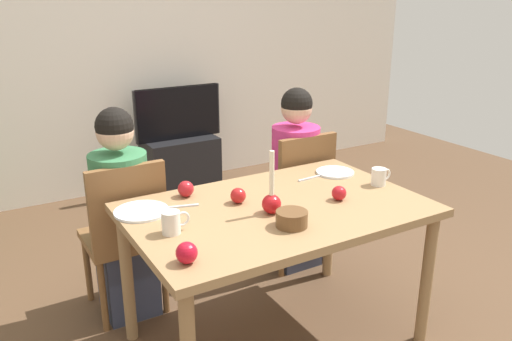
% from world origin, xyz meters
% --- Properties ---
extents(ground_plane, '(7.68, 7.68, 0.00)m').
position_xyz_m(ground_plane, '(0.00, 0.00, 0.00)').
color(ground_plane, brown).
extents(back_wall, '(6.40, 0.10, 2.60)m').
position_xyz_m(back_wall, '(0.00, 2.60, 1.30)').
color(back_wall, silver).
rests_on(back_wall, ground).
extents(dining_table, '(1.40, 0.90, 0.75)m').
position_xyz_m(dining_table, '(0.00, 0.00, 0.67)').
color(dining_table, '#99754C').
rests_on(dining_table, ground).
extents(chair_left, '(0.40, 0.40, 0.90)m').
position_xyz_m(chair_left, '(-0.57, 0.61, 0.51)').
color(chair_left, brown).
rests_on(chair_left, ground).
extents(chair_right, '(0.40, 0.40, 0.90)m').
position_xyz_m(chair_right, '(0.54, 0.61, 0.51)').
color(chair_right, brown).
rests_on(chair_right, ground).
extents(person_left_child, '(0.30, 0.30, 1.17)m').
position_xyz_m(person_left_child, '(-0.57, 0.64, 0.57)').
color(person_left_child, '#33384C').
rests_on(person_left_child, ground).
extents(person_right_child, '(0.30, 0.30, 1.17)m').
position_xyz_m(person_right_child, '(0.54, 0.64, 0.57)').
color(person_right_child, '#33384C').
rests_on(person_right_child, ground).
extents(tv_stand, '(0.64, 0.40, 0.48)m').
position_xyz_m(tv_stand, '(0.44, 2.30, 0.24)').
color(tv_stand, black).
rests_on(tv_stand, ground).
extents(tv, '(0.79, 0.05, 0.46)m').
position_xyz_m(tv, '(0.44, 2.30, 0.71)').
color(tv, black).
rests_on(tv, tv_stand).
extents(candle_centerpiece, '(0.09, 0.09, 0.30)m').
position_xyz_m(candle_centerpiece, '(-0.07, -0.06, 0.81)').
color(candle_centerpiece, red).
rests_on(candle_centerpiece, dining_table).
extents(plate_left, '(0.25, 0.25, 0.01)m').
position_xyz_m(plate_left, '(-0.58, 0.25, 0.76)').
color(plate_left, silver).
rests_on(plate_left, dining_table).
extents(plate_right, '(0.21, 0.21, 0.01)m').
position_xyz_m(plate_right, '(0.54, 0.24, 0.76)').
color(plate_right, silver).
rests_on(plate_right, dining_table).
extents(mug_left, '(0.12, 0.08, 0.10)m').
position_xyz_m(mug_left, '(-0.54, -0.02, 0.80)').
color(mug_left, silver).
rests_on(mug_left, dining_table).
extents(mug_right, '(0.12, 0.08, 0.09)m').
position_xyz_m(mug_right, '(0.62, -0.03, 0.80)').
color(mug_right, silver).
rests_on(mug_right, dining_table).
extents(fork_left, '(0.18, 0.06, 0.01)m').
position_xyz_m(fork_left, '(-0.41, 0.22, 0.75)').
color(fork_left, silver).
rests_on(fork_left, dining_table).
extents(fork_right, '(0.18, 0.03, 0.01)m').
position_xyz_m(fork_right, '(0.37, 0.23, 0.75)').
color(fork_right, silver).
rests_on(fork_right, dining_table).
extents(bowl_walnuts, '(0.14, 0.14, 0.07)m').
position_xyz_m(bowl_walnuts, '(-0.07, -0.22, 0.78)').
color(bowl_walnuts, brown).
rests_on(bowl_walnuts, dining_table).
extents(apple_near_candle, '(0.07, 0.07, 0.07)m').
position_xyz_m(apple_near_candle, '(0.30, -0.09, 0.79)').
color(apple_near_candle, '#B4171E').
rests_on(apple_near_candle, dining_table).
extents(apple_by_left_plate, '(0.08, 0.08, 0.08)m').
position_xyz_m(apple_by_left_plate, '(-0.32, 0.34, 0.79)').
color(apple_by_left_plate, '#AC1920').
rests_on(apple_by_left_plate, dining_table).
extents(apple_by_right_mug, '(0.08, 0.08, 0.08)m').
position_xyz_m(apple_by_right_mug, '(-0.59, -0.29, 0.79)').
color(apple_by_right_mug, red).
rests_on(apple_by_right_mug, dining_table).
extents(apple_far_edge, '(0.08, 0.08, 0.08)m').
position_xyz_m(apple_far_edge, '(-0.14, 0.13, 0.79)').
color(apple_far_edge, '#AF1A1B').
rests_on(apple_far_edge, dining_table).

